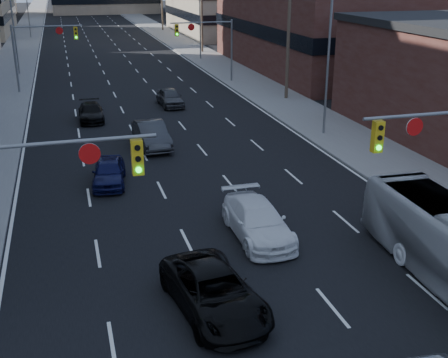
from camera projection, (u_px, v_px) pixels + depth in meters
The scene contains 19 objects.
road_surface at pixel (85, 18), 129.74m from camera, with size 18.00×300.00×0.02m, color black.
sidewalk_left at pixel (33, 18), 126.76m from camera, with size 5.00×300.00×0.15m, color slate.
sidewalk_right at pixel (135, 16), 132.68m from camera, with size 5.00×300.00×0.15m, color slate.
storefront_right_mid at pixel (339, 27), 62.32m from camera, with size 20.00×30.00×9.00m, color #472119.
signal_near_left at pixel (25, 194), 16.46m from camera, with size 6.59×0.33×6.00m.
signal_far_left at pixel (41, 44), 49.72m from camera, with size 6.09×0.33×6.00m.
signal_far_right at pixel (209, 38), 53.68m from camera, with size 6.09×0.33×6.00m.
utility_pole_block at pixel (289, 30), 46.22m from camera, with size 2.20×0.28×11.00m.
utility_pole_midblock at pixel (202, 8), 73.24m from camera, with size 2.20×0.28×11.00m.
streetlight_left_mid at pixel (15, 26), 57.78m from camera, with size 2.03×0.22×9.00m.
streetlight_left_far at pixel (28, 6), 89.29m from camera, with size 2.03×0.22×9.00m.
streetlight_right_near at pixel (326, 60), 36.10m from camera, with size 2.03×0.22×9.00m.
streetlight_right_far at pixel (199, 18), 67.61m from camera, with size 2.03×0.22×9.00m.
black_pickup at pixel (214, 292), 18.16m from camera, with size 2.37×5.14×1.43m, color black.
white_van at pixel (258, 221), 23.24m from camera, with size 2.06×5.06×1.47m, color white.
sedan_blue at pixel (109, 172), 29.02m from camera, with size 1.61×4.00×1.36m, color #0E1038.
sedan_grey_center at pixel (151, 135), 35.10m from camera, with size 1.69×4.84×1.59m, color #313133.
sedan_black_far at pixel (91, 112), 41.34m from camera, with size 1.76×4.32×1.25m, color black.
sedan_grey_right at pixel (170, 97), 45.72m from camera, with size 1.70×4.22×1.44m, color #393A3C.
Camera 1 is at (-6.02, -8.29, 10.51)m, focal length 45.00 mm.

